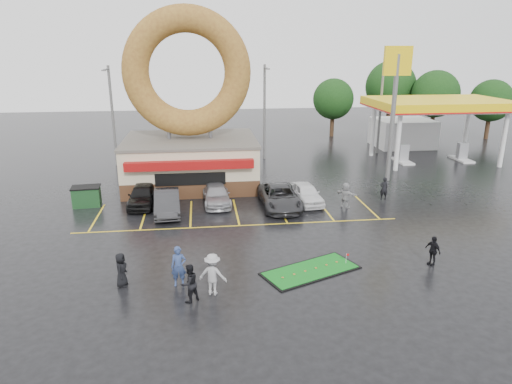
{
  "coord_description": "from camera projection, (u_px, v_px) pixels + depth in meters",
  "views": [
    {
      "loc": [
        -2.17,
        -22.61,
        10.39
      ],
      "look_at": [
        1.0,
        3.18,
        2.2
      ],
      "focal_mm": 32.0,
      "sensor_mm": 36.0,
      "label": 1
    }
  ],
  "objects": [
    {
      "name": "person_blackjkt",
      "position": [
        189.0,
        283.0,
        19.37
      ],
      "size": [
        1.06,
        1.02,
        1.72
      ],
      "primitive_type": "imported",
      "rotation": [
        0.0,
        0.0,
        3.78
      ],
      "color": "black",
      "rests_on": "ground"
    },
    {
      "name": "ground",
      "position": [
        245.0,
        249.0,
        24.77
      ],
      "size": [
        120.0,
        120.0,
        0.0
      ],
      "primitive_type": "plane",
      "color": "black",
      "rests_on": "ground"
    },
    {
      "name": "gas_station",
      "position": [
        422.0,
        118.0,
        45.81
      ],
      "size": [
        12.3,
        13.65,
        5.9
      ],
      "color": "silver",
      "rests_on": "ground"
    },
    {
      "name": "car_dgrey",
      "position": [
        167.0,
        202.0,
        29.89
      ],
      "size": [
        1.93,
        4.72,
        1.52
      ],
      "primitive_type": "imported",
      "rotation": [
        0.0,
        0.0,
        0.07
      ],
      "color": "#29292B",
      "rests_on": "ground"
    },
    {
      "name": "car_grey",
      "position": [
        280.0,
        197.0,
        31.03
      ],
      "size": [
        2.5,
        5.38,
        1.49
      ],
      "primitive_type": "imported",
      "rotation": [
        0.0,
        0.0,
        0.0
      ],
      "color": "#2F2F31",
      "rests_on": "ground"
    },
    {
      "name": "dumpster",
      "position": [
        87.0,
        197.0,
        31.36
      ],
      "size": [
        1.9,
        1.36,
        1.3
      ],
      "primitive_type": "cube",
      "rotation": [
        0.0,
        0.0,
        0.09
      ],
      "color": "#1A4420",
      "rests_on": "ground"
    },
    {
      "name": "shell_sign",
      "position": [
        395.0,
        89.0,
        35.43
      ],
      "size": [
        2.2,
        0.36,
        10.6
      ],
      "color": "slate",
      "rests_on": "ground"
    },
    {
      "name": "streetlight_right",
      "position": [
        381.0,
        107.0,
        45.95
      ],
      "size": [
        0.4,
        2.21,
        9.0
      ],
      "color": "slate",
      "rests_on": "ground"
    },
    {
      "name": "car_silver",
      "position": [
        216.0,
        195.0,
        31.81
      ],
      "size": [
        1.97,
        4.5,
        1.29
      ],
      "primitive_type": "imported",
      "rotation": [
        0.0,
        0.0,
        0.04
      ],
      "color": "#929397",
      "rests_on": "ground"
    },
    {
      "name": "person_walker_far",
      "position": [
        384.0,
        188.0,
        32.66
      ],
      "size": [
        0.6,
        0.4,
        1.65
      ],
      "primitive_type": "imported",
      "rotation": [
        0.0,
        0.0,
        3.14
      ],
      "color": "black",
      "rests_on": "ground"
    },
    {
      "name": "tree_far_b",
      "position": [
        491.0,
        101.0,
        53.64
      ],
      "size": [
        4.9,
        4.9,
        7.0
      ],
      "color": "#332114",
      "rests_on": "ground"
    },
    {
      "name": "putting_green",
      "position": [
        311.0,
        270.0,
        22.26
      ],
      "size": [
        5.21,
        3.79,
        0.6
      ],
      "color": "black",
      "rests_on": "ground"
    },
    {
      "name": "streetlight_left",
      "position": [
        112.0,
        114.0,
        41.03
      ],
      "size": [
        0.4,
        2.21,
        9.0
      ],
      "color": "slate",
      "rests_on": "ground"
    },
    {
      "name": "person_bystander",
      "position": [
        121.0,
        270.0,
        20.66
      ],
      "size": [
        0.61,
        0.85,
        1.62
      ],
      "primitive_type": "imported",
      "rotation": [
        0.0,
        0.0,
        1.45
      ],
      "color": "black",
      "rests_on": "ground"
    },
    {
      "name": "car_black",
      "position": [
        143.0,
        195.0,
        31.39
      ],
      "size": [
        1.9,
        4.43,
        1.49
      ],
      "primitive_type": "imported",
      "rotation": [
        0.0,
        0.0,
        -0.03
      ],
      "color": "black",
      "rests_on": "ground"
    },
    {
      "name": "tree_far_a",
      "position": [
        435.0,
        94.0,
        54.64
      ],
      "size": [
        5.6,
        5.6,
        8.0
      ],
      "color": "#332114",
      "rests_on": "ground"
    },
    {
      "name": "tree_far_d",
      "position": [
        333.0,
        99.0,
        55.33
      ],
      "size": [
        4.9,
        4.9,
        7.0
      ],
      "color": "#332114",
      "rests_on": "ground"
    },
    {
      "name": "person_hoodie",
      "position": [
        213.0,
        274.0,
        19.92
      ],
      "size": [
        1.41,
        1.07,
        1.93
      ],
      "primitive_type": "imported",
      "rotation": [
        0.0,
        0.0,
        2.82
      ],
      "color": "#949497",
      "rests_on": "ground"
    },
    {
      "name": "person_cameraman",
      "position": [
        433.0,
        250.0,
        22.74
      ],
      "size": [
        0.68,
        0.97,
        1.53
      ],
      "primitive_type": "imported",
      "rotation": [
        0.0,
        0.0,
        -1.19
      ],
      "color": "black",
      "rests_on": "ground"
    },
    {
      "name": "car_white",
      "position": [
        306.0,
        193.0,
        31.92
      ],
      "size": [
        2.1,
        4.27,
        1.4
      ],
      "primitive_type": "imported",
      "rotation": [
        0.0,
        0.0,
        0.11
      ],
      "color": "silver",
      "rests_on": "ground"
    },
    {
      "name": "donut_shop",
      "position": [
        190.0,
        129.0,
        35.36
      ],
      "size": [
        10.2,
        8.7,
        13.5
      ],
      "color": "#472B19",
      "rests_on": "ground"
    },
    {
      "name": "person_walker_near",
      "position": [
        345.0,
        195.0,
        30.97
      ],
      "size": [
        1.5,
        1.52,
        1.75
      ],
      "primitive_type": "imported",
      "rotation": [
        0.0,
        0.0,
        2.35
      ],
      "color": "#959597",
      "rests_on": "ground"
    },
    {
      "name": "person_blue",
      "position": [
        179.0,
        266.0,
        20.67
      ],
      "size": [
        0.7,
        0.47,
        1.91
      ],
      "primitive_type": "imported",
      "rotation": [
        0.0,
        0.0,
        -0.02
      ],
      "color": "navy",
      "rests_on": "ground"
    },
    {
      "name": "tree_far_c",
      "position": [
        391.0,
        86.0,
        57.77
      ],
      "size": [
        6.3,
        6.3,
        9.0
      ],
      "color": "#332114",
      "rests_on": "ground"
    },
    {
      "name": "streetlight_mid",
      "position": [
        265.0,
        110.0,
        43.6
      ],
      "size": [
        0.4,
        2.21,
        9.0
      ],
      "color": "slate",
      "rests_on": "ground"
    }
  ]
}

